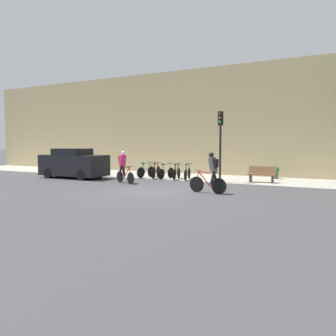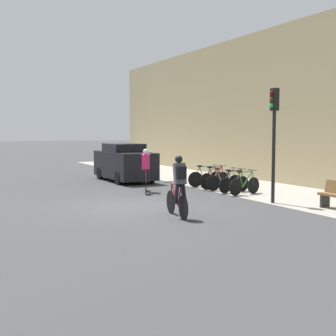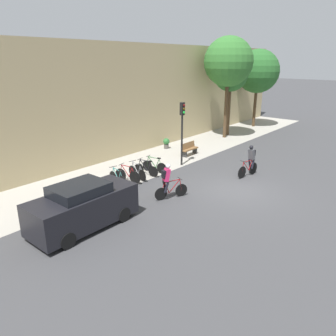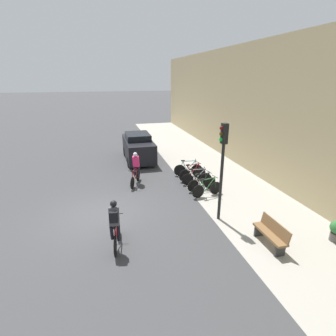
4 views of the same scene
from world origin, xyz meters
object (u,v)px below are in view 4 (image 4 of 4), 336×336
object	(u,v)px
parked_bike_0	(188,169)
cyclist_pink	(136,167)
cyclist_grey	(115,224)
parked_bike_2	(197,178)
parked_bike_1	(192,173)
parked_bike_4	(207,189)
traffic_light_pole	(223,156)
parked_bike_3	(202,183)
parked_car	(138,147)
bench	(271,233)

from	to	relation	value
parked_bike_0	cyclist_pink	bearing A→B (deg)	-82.67
cyclist_grey	parked_bike_2	world-z (taller)	cyclist_grey
parked_bike_2	parked_bike_1	bearing A→B (deg)	179.89
parked_bike_4	parked_bike_1	bearing A→B (deg)	179.97
parked_bike_2	parked_bike_0	bearing A→B (deg)	179.97
parked_bike_4	traffic_light_pole	world-z (taller)	traffic_light_pole
parked_bike_3	parked_car	size ratio (longest dim) A/B	0.37
cyclist_grey	parked_bike_2	size ratio (longest dim) A/B	1.11
parked_bike_0	parked_bike_4	world-z (taller)	parked_bike_0
traffic_light_pole	parked_bike_0	bearing A→B (deg)	175.71
parked_bike_1	bench	xyz separation A→B (m)	(6.38, 0.59, 0.05)
cyclist_grey	bench	xyz separation A→B (m)	(1.13, 5.14, -0.48)
cyclist_pink	cyclist_grey	xyz separation A→B (m)	(5.56, -1.45, -0.00)
bench	cyclist_grey	bearing A→B (deg)	-102.45
parked_bike_1	traffic_light_pole	size ratio (longest dim) A/B	0.42
parked_bike_3	parked_bike_4	xyz separation A→B (m)	(0.72, 0.00, 0.01)
parked_bike_1	traffic_light_pole	distance (m)	4.87
cyclist_pink	parked_bike_4	bearing A→B (deg)	51.51
parked_bike_0	parked_bike_3	xyz separation A→B (m)	(2.15, -0.00, -0.02)
cyclist_pink	parked_bike_1	bearing A→B (deg)	84.14
cyclist_pink	cyclist_grey	distance (m)	5.75
parked_car	parked_bike_1	bearing A→B (deg)	27.23
bench	parked_bike_0	bearing A→B (deg)	-175.23
parked_bike_2	bench	distance (m)	5.70
parked_bike_0	parked_bike_2	bearing A→B (deg)	-0.03
cyclist_pink	parked_bike_1	xyz separation A→B (m)	(0.32, 3.10, -0.54)
parked_bike_4	parked_bike_2	bearing A→B (deg)	-179.99
parked_bike_3	cyclist_grey	bearing A→B (deg)	-50.01
parked_bike_0	traffic_light_pole	bearing A→B (deg)	-4.29
cyclist_grey	parked_bike_4	xyz separation A→B (m)	(-3.10, 4.55, -0.55)
traffic_light_pole	bench	size ratio (longest dim) A/B	2.64
cyclist_grey	parked_bike_1	world-z (taller)	cyclist_grey
cyclist_grey	bench	world-z (taller)	cyclist_grey
parked_bike_1	parked_bike_3	bearing A→B (deg)	-0.05
cyclist_pink	parked_bike_4	size ratio (longest dim) A/B	1.08
parked_bike_0	traffic_light_pole	world-z (taller)	traffic_light_pole
cyclist_pink	parked_bike_3	world-z (taller)	cyclist_pink
bench	parked_car	bearing A→B (deg)	-164.95
cyclist_pink	traffic_light_pole	distance (m)	5.63
cyclist_pink	bench	distance (m)	7.67
parked_bike_2	parked_bike_4	xyz separation A→B (m)	(1.43, 0.00, 0.00)
parked_bike_4	parked_car	xyz separation A→B (m)	(-6.72, -2.35, 0.50)
parked_bike_4	parked_bike_3	bearing A→B (deg)	-179.99
parked_bike_4	cyclist_grey	bearing A→B (deg)	-55.73
traffic_light_pole	bench	world-z (taller)	traffic_light_pole
parked_bike_2	parked_bike_4	bearing A→B (deg)	0.01
parked_bike_0	parked_bike_2	size ratio (longest dim) A/B	1.03
cyclist_pink	parked_car	bearing A→B (deg)	170.02
cyclist_grey	parked_bike_0	size ratio (longest dim) A/B	1.08
cyclist_pink	parked_bike_4	distance (m)	4.00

